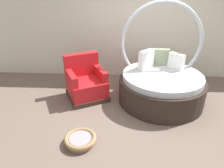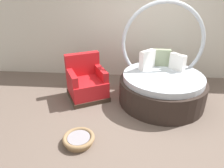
# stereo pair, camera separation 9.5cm
# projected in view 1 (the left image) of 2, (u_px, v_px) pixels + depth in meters

# --- Properties ---
(ground_plane) EXTENTS (8.00, 8.00, 0.02)m
(ground_plane) POSITION_uv_depth(u_px,v_px,m) (136.00, 117.00, 3.83)
(ground_plane) COLOR #66564C
(back_wall) EXTENTS (8.00, 0.12, 2.76)m
(back_wall) POSITION_uv_depth(u_px,v_px,m) (135.00, 25.00, 5.05)
(back_wall) COLOR beige
(back_wall) RESTS_ON ground_plane
(round_daybed) EXTENTS (1.79, 1.79, 2.03)m
(round_daybed) POSITION_uv_depth(u_px,v_px,m) (161.00, 82.00, 4.25)
(round_daybed) COLOR #2D231E
(round_daybed) RESTS_ON ground_plane
(red_armchair) EXTENTS (1.07, 1.07, 0.94)m
(red_armchair) POSITION_uv_depth(u_px,v_px,m) (86.00, 83.00, 4.39)
(red_armchair) COLOR #38281E
(red_armchair) RESTS_ON ground_plane
(pet_basket) EXTENTS (0.51, 0.51, 0.13)m
(pet_basket) POSITION_uv_depth(u_px,v_px,m) (80.00, 140.00, 3.15)
(pet_basket) COLOR #8E704C
(pet_basket) RESTS_ON ground_plane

